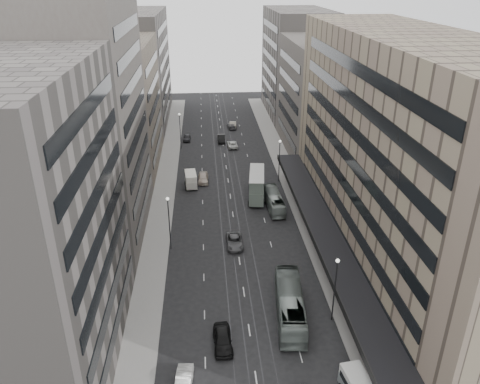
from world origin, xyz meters
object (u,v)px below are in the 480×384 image
object	(u,v)px
bus_near	(290,304)
panel_van	(191,179)
pedestrian	(365,382)
double_decker	(257,185)
sedan_1	(184,382)
sedan_0	(223,339)
bus_far	(274,201)
sedan_2	(235,241)

from	to	relation	value
bus_near	panel_van	world-z (taller)	bus_near
panel_van	pedestrian	xyz separation A→B (m)	(17.29, -48.87, -0.39)
bus_near	double_decker	size ratio (longest dim) A/B	1.33
bus_near	sedan_1	xyz separation A→B (m)	(-12.01, -9.55, -1.00)
panel_van	pedestrian	distance (m)	51.84
double_decker	sedan_0	world-z (taller)	double_decker
sedan_1	pedestrian	bearing A→B (deg)	-0.69
bus_far	double_decker	world-z (taller)	double_decker
bus_far	sedan_2	distance (m)	13.92
sedan_1	double_decker	bearing A→B (deg)	79.12
bus_far	double_decker	distance (m)	4.93
sedan_0	sedan_1	bearing A→B (deg)	-128.46
pedestrian	sedan_0	bearing A→B (deg)	-34.82
bus_near	sedan_0	xyz separation A→B (m)	(-7.99, -4.15, -0.87)
bus_near	panel_van	size ratio (longest dim) A/B	2.65
sedan_0	sedan_2	distance (m)	20.45
sedan_1	pedestrian	world-z (taller)	pedestrian
sedan_1	sedan_2	xyz separation A→B (m)	(6.69, 25.67, -0.02)
double_decker	pedestrian	distance (m)	43.46
double_decker	sedan_0	size ratio (longest dim) A/B	1.86
double_decker	pedestrian	xyz separation A→B (m)	(5.60, -43.07, -1.49)
double_decker	sedan_0	bearing A→B (deg)	-94.85
bus_near	double_decker	world-z (taller)	double_decker
bus_near	bus_far	bearing A→B (deg)	-88.89
bus_far	pedestrian	distance (m)	39.17
bus_far	sedan_0	world-z (taller)	bus_far
bus_near	pedestrian	distance (m)	12.44
sedan_0	bus_near	bearing A→B (deg)	25.59
bus_near	pedestrian	bearing A→B (deg)	120.88
panel_van	sedan_2	xyz separation A→B (m)	(6.69, -21.50, -0.86)
double_decker	panel_van	xyz separation A→B (m)	(-11.70, 5.80, -1.10)
bus_far	sedan_2	bearing A→B (deg)	55.18
bus_far	sedan_1	bearing A→B (deg)	67.18
panel_van	pedestrian	size ratio (longest dim) A/B	2.28
bus_far	sedan_1	distance (m)	39.98
bus_far	panel_van	size ratio (longest dim) A/B	2.10
double_decker	pedestrian	bearing A→B (deg)	-75.38
double_decker	bus_far	bearing A→B (deg)	-50.53
panel_van	sedan_0	distance (m)	41.97
bus_near	sedan_0	distance (m)	9.05
bus_near	double_decker	xyz separation A→B (m)	(-0.31, 31.83, 0.94)
bus_near	pedestrian	xyz separation A→B (m)	(5.29, -11.25, -0.55)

